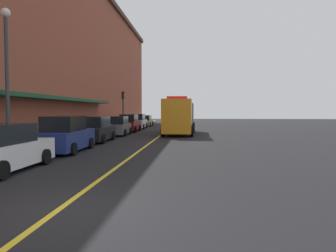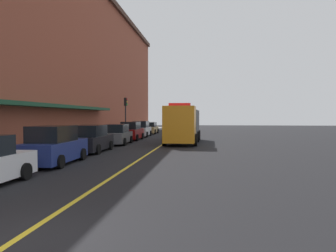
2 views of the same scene
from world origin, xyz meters
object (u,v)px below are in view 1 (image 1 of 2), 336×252
parked_car_0 (0,149)px  parked_car_3 (117,126)px  parked_car_5 (138,122)px  utility_truck (180,117)px  street_lamp_left (7,65)px  parked_car_6 (145,121)px  parking_meter_0 (106,123)px  traffic_light_near (123,103)px  parked_car_4 (129,124)px  parked_car_1 (66,135)px  parking_meter_1 (100,124)px  parked_car_2 (95,130)px

parked_car_0 → parked_car_3: size_ratio=1.10×
parked_car_0 → parked_car_5: bearing=-0.5°
utility_truck → street_lamp_left: 17.57m
parked_car_6 → parking_meter_0: 15.65m
parked_car_0 → traffic_light_near: 25.94m
parked_car_5 → street_lamp_left: 24.45m
parked_car_4 → utility_truck: bearing=-118.5°
parked_car_1 → parked_car_5: size_ratio=1.02×
parked_car_1 → utility_truck: utility_truck is taller
parked_car_4 → parking_meter_1: (-1.49, -5.61, 0.21)m
parking_meter_1 → street_lamp_left: bearing=-92.6°
parked_car_4 → parked_car_3: bearing=180.0°
parking_meter_0 → parking_meter_1: (0.00, -1.85, 0.00)m
parked_car_1 → street_lamp_left: 4.49m
parked_car_6 → street_lamp_left: size_ratio=0.70×
parked_car_1 → parking_meter_1: bearing=5.7°
parked_car_0 → parking_meter_1: (-1.34, 16.74, 0.25)m
parked_car_3 → parked_car_5: parked_car_5 is taller
parked_car_2 → parked_car_6: (0.03, 23.01, -0.09)m
parked_car_0 → parked_car_4: (0.15, 22.35, 0.04)m
parking_meter_0 → parked_car_2: bearing=-80.0°
parked_car_0 → parked_car_5: (0.07, 27.84, 0.04)m
parked_car_3 → parking_meter_0: 2.05m
utility_truck → parking_meter_1: size_ratio=6.91×
parked_car_1 → utility_truck: size_ratio=0.52×
parked_car_3 → parked_car_4: (0.04, 5.19, 0.05)m
parked_car_2 → utility_truck: bearing=-35.9°
parked_car_2 → parked_car_5: 16.66m
parked_car_0 → parked_car_1: parked_car_1 is taller
traffic_light_near → parking_meter_1: bearing=-90.4°
parked_car_1 → parked_car_3: bearing=-1.7°
parked_car_1 → parked_car_2: 5.56m
parked_car_1 → parked_car_3: size_ratio=1.08×
parked_car_4 → parked_car_0: bearing=180.0°
utility_truck → parking_meter_1: utility_truck is taller
parked_car_2 → parked_car_1: bearing=-179.5°
parked_car_2 → utility_truck: utility_truck is taller
traffic_light_near → parked_car_5: bearing=56.4°
street_lamp_left → traffic_light_near: (0.66, 22.08, -1.24)m
parked_car_1 → parking_meter_1: size_ratio=3.60×
parked_car_5 → parked_car_4: bearing=179.2°
street_lamp_left → traffic_light_near: street_lamp_left is taller
parked_car_4 → street_lamp_left: bearing=174.0°
parked_car_6 → traffic_light_near: bearing=170.3°
utility_truck → street_lamp_left: bearing=-24.8°
parked_car_5 → parked_car_3: bearing=178.5°
parked_car_1 → traffic_light_near: size_ratio=1.11×
parked_car_3 → parking_meter_1: bearing=104.3°
parking_meter_0 → parking_meter_1: size_ratio=1.00×
parked_car_3 → street_lamp_left: bearing=169.5°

